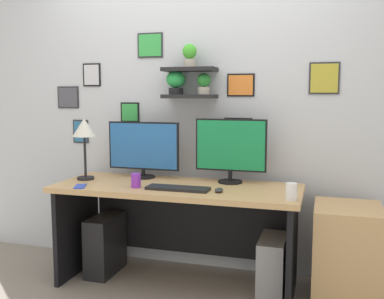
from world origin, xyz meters
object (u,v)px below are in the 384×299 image
at_px(computer_mouse, 219,190).
at_px(desk_lamp, 84,132).
at_px(monitor_left, 143,148).
at_px(drawer_cabinet, 347,254).
at_px(keyboard, 178,188).
at_px(monitor_right, 231,148).
at_px(computer_tower_right, 272,266).
at_px(pen_cup, 136,180).
at_px(computer_tower_left, 106,244).
at_px(water_cup, 291,192).
at_px(desk, 179,211).
at_px(cell_phone, 80,186).

xyz_separation_m(computer_mouse, desk_lamp, (-1.10, 0.15, 0.36)).
bearing_deg(monitor_left, drawer_cabinet, -5.55).
height_order(monitor_left, drawer_cabinet, monitor_left).
bearing_deg(computer_mouse, keyboard, -179.37).
height_order(monitor_right, computer_mouse, monitor_right).
distance_m(drawer_cabinet, computer_tower_right, 0.51).
relative_size(pen_cup, computer_tower_left, 0.22).
bearing_deg(computer_tower_left, water_cup, -11.04).
bearing_deg(water_cup, desk, 160.88).
xyz_separation_m(monitor_left, keyboard, (0.40, -0.35, -0.22)).
distance_m(computer_mouse, cell_phone, 1.00).
distance_m(monitor_right, computer_tower_left, 1.25).
height_order(desk, cell_phone, cell_phone).
bearing_deg(water_cup, monitor_right, 136.95).
xyz_separation_m(drawer_cabinet, computer_tower_left, (-1.80, -0.02, -0.10)).
relative_size(monitor_left, pen_cup, 5.84).
height_order(monitor_right, water_cup, monitor_right).
relative_size(cell_phone, computer_tower_left, 0.31).
distance_m(keyboard, desk_lamp, 0.90).
relative_size(computer_mouse, pen_cup, 0.90).
bearing_deg(drawer_cabinet, monitor_right, 169.89).
bearing_deg(computer_mouse, cell_phone, -173.31).
relative_size(cell_phone, drawer_cabinet, 0.21).
bearing_deg(monitor_left, computer_tower_right, -9.06).
xyz_separation_m(monitor_left, computer_tower_left, (-0.26, -0.17, -0.75)).
distance_m(computer_mouse, computer_tower_right, 0.69).
bearing_deg(cell_phone, keyboard, -11.08).
height_order(pen_cup, drawer_cabinet, pen_cup).
relative_size(computer_mouse, computer_tower_left, 0.20).
bearing_deg(computer_tower_left, cell_phone, -95.42).
relative_size(computer_tower_left, computer_tower_right, 1.12).
bearing_deg(desk, keyboard, -74.50).
bearing_deg(keyboard, monitor_left, 138.70).
relative_size(desk, drawer_cabinet, 2.68).
height_order(desk_lamp, drawer_cabinet, desk_lamp).
relative_size(monitor_right, computer_mouse, 5.93).
relative_size(monitor_right, computer_tower_right, 1.31).
height_order(monitor_left, cell_phone, monitor_left).
bearing_deg(desk_lamp, drawer_cabinet, 1.55).
bearing_deg(computer_mouse, computer_tower_right, 28.00).
relative_size(desk, water_cup, 16.20).
bearing_deg(computer_tower_left, monitor_right, 9.77).
bearing_deg(desk_lamp, water_cup, -8.85).
distance_m(monitor_left, cell_phone, 0.60).
bearing_deg(pen_cup, computer_tower_left, 150.88).
distance_m(desk, desk_lamp, 0.95).
height_order(desk, water_cup, water_cup).
bearing_deg(desk, computer_mouse, -28.97).
relative_size(desk_lamp, computer_tower_left, 1.04).
relative_size(computer_mouse, computer_tower_right, 0.22).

